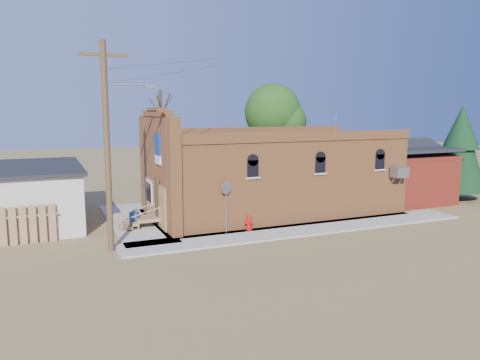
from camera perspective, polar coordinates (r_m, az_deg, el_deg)
name	(u,v)px	position (r m, az deg, el deg)	size (l,w,h in m)	color
ground	(288,238)	(22.96, 5.90, -7.00)	(120.00, 120.00, 0.00)	olive
sidewalk_south	(305,229)	(24.44, 7.97, -5.98)	(19.00, 2.20, 0.08)	#9E9991
sidewalk_west	(134,222)	(26.42, -12.75, -5.01)	(2.60, 10.00, 0.08)	#9E9991
brick_bar	(268,174)	(28.01, 3.46, 0.75)	(16.40, 7.97, 6.30)	#AF6735
red_shed	(398,167)	(33.59, 18.68, 1.49)	(5.40, 6.40, 4.30)	#601C10
utility_pole	(108,142)	(20.72, -15.77, 4.45)	(3.12, 0.26, 9.00)	#44321B
tree_bare_near	(160,112)	(33.24, -9.67, 8.14)	(2.80, 2.80, 7.65)	#443A26
tree_leafy	(273,112)	(36.86, 4.01, 8.22)	(4.40, 4.40, 8.15)	#443A26
evergreen_tree	(461,146)	(35.23, 25.29, 3.79)	(3.60, 3.60, 6.50)	#443A26
fire_hydrant	(249,223)	(23.84, 1.10, -5.22)	(0.43, 0.39, 0.77)	red
stop_sign	(226,192)	(23.03, -1.69, -1.52)	(0.68, 0.35, 2.65)	gray
trash_barrel	(134,220)	(25.07, -12.76, -4.72)	(0.51, 0.51, 0.79)	navy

